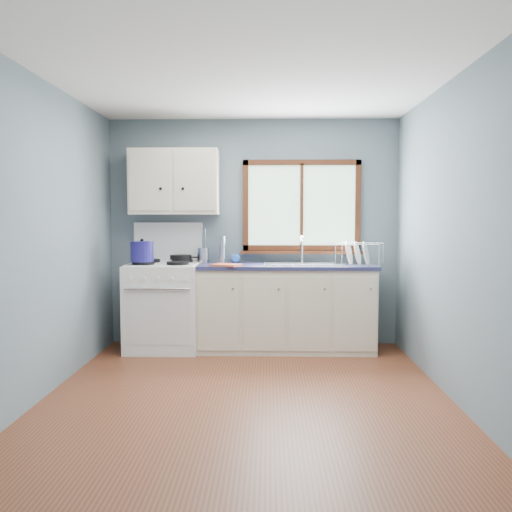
{
  "coord_description": "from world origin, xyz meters",
  "views": [
    {
      "loc": [
        0.17,
        -4.25,
        1.42
      ],
      "look_at": [
        0.05,
        0.9,
        1.05
      ],
      "focal_mm": 38.0,
      "sensor_mm": 36.0,
      "label": 1
    }
  ],
  "objects_px": {
    "skillet": "(181,257)",
    "dish_rack": "(359,259)",
    "stockpot": "(142,251)",
    "gas_range": "(164,304)",
    "sink": "(303,270)",
    "utensil_crock": "(203,255)",
    "base_cabinets": "(286,312)",
    "thermos": "(222,250)"
  },
  "relations": [
    {
      "from": "sink",
      "to": "utensil_crock",
      "type": "height_order",
      "value": "utensil_crock"
    },
    {
      "from": "utensil_crock",
      "to": "thermos",
      "type": "height_order",
      "value": "utensil_crock"
    },
    {
      "from": "base_cabinets",
      "to": "utensil_crock",
      "type": "bearing_deg",
      "value": 168.96
    },
    {
      "from": "utensil_crock",
      "to": "skillet",
      "type": "bearing_deg",
      "value": -168.32
    },
    {
      "from": "dish_rack",
      "to": "base_cabinets",
      "type": "bearing_deg",
      "value": -162.24
    },
    {
      "from": "gas_range",
      "to": "utensil_crock",
      "type": "relative_size",
      "value": 3.24
    },
    {
      "from": "dish_rack",
      "to": "skillet",
      "type": "bearing_deg",
      "value": -165.21
    },
    {
      "from": "sink",
      "to": "utensil_crock",
      "type": "relative_size",
      "value": 2.0
    },
    {
      "from": "stockpot",
      "to": "utensil_crock",
      "type": "relative_size",
      "value": 0.77
    },
    {
      "from": "thermos",
      "to": "dish_rack",
      "type": "distance_m",
      "value": 1.47
    },
    {
      "from": "base_cabinets",
      "to": "dish_rack",
      "type": "height_order",
      "value": "dish_rack"
    },
    {
      "from": "stockpot",
      "to": "skillet",
      "type": "bearing_deg",
      "value": 40.69
    },
    {
      "from": "base_cabinets",
      "to": "thermos",
      "type": "xyz_separation_m",
      "value": [
        -0.69,
        0.15,
        0.66
      ]
    },
    {
      "from": "gas_range",
      "to": "utensil_crock",
      "type": "distance_m",
      "value": 0.68
    },
    {
      "from": "skillet",
      "to": "utensil_crock",
      "type": "height_order",
      "value": "utensil_crock"
    },
    {
      "from": "skillet",
      "to": "dish_rack",
      "type": "relative_size",
      "value": 0.64
    },
    {
      "from": "stockpot",
      "to": "dish_rack",
      "type": "relative_size",
      "value": 0.58
    },
    {
      "from": "base_cabinets",
      "to": "thermos",
      "type": "relative_size",
      "value": 6.31
    },
    {
      "from": "skillet",
      "to": "dish_rack",
      "type": "distance_m",
      "value": 1.91
    },
    {
      "from": "skillet",
      "to": "gas_range",
      "type": "bearing_deg",
      "value": -141.29
    },
    {
      "from": "stockpot",
      "to": "dish_rack",
      "type": "bearing_deg",
      "value": 4.01
    },
    {
      "from": "skillet",
      "to": "sink",
      "type": "bearing_deg",
      "value": -8.42
    },
    {
      "from": "gas_range",
      "to": "skillet",
      "type": "distance_m",
      "value": 0.54
    },
    {
      "from": "gas_range",
      "to": "sink",
      "type": "xyz_separation_m",
      "value": [
        1.49,
        0.02,
        0.37
      ]
    },
    {
      "from": "base_cabinets",
      "to": "utensil_crock",
      "type": "xyz_separation_m",
      "value": [
        -0.9,
        0.18,
        0.6
      ]
    },
    {
      "from": "gas_range",
      "to": "dish_rack",
      "type": "bearing_deg",
      "value": -0.01
    },
    {
      "from": "skillet",
      "to": "utensil_crock",
      "type": "distance_m",
      "value": 0.24
    },
    {
      "from": "gas_range",
      "to": "stockpot",
      "type": "height_order",
      "value": "gas_range"
    },
    {
      "from": "skillet",
      "to": "dish_rack",
      "type": "height_order",
      "value": "dish_rack"
    },
    {
      "from": "sink",
      "to": "thermos",
      "type": "distance_m",
      "value": 0.91
    },
    {
      "from": "gas_range",
      "to": "dish_rack",
      "type": "xyz_separation_m",
      "value": [
        2.07,
        -0.0,
        0.49
      ]
    },
    {
      "from": "gas_range",
      "to": "stockpot",
      "type": "xyz_separation_m",
      "value": [
        -0.19,
        -0.16,
        0.57
      ]
    },
    {
      "from": "gas_range",
      "to": "base_cabinets",
      "type": "relative_size",
      "value": 0.74
    },
    {
      "from": "base_cabinets",
      "to": "skillet",
      "type": "xyz_separation_m",
      "value": [
        -1.14,
        0.13,
        0.57
      ]
    },
    {
      "from": "skillet",
      "to": "stockpot",
      "type": "bearing_deg",
      "value": -142.2
    },
    {
      "from": "base_cabinets",
      "to": "skillet",
      "type": "bearing_deg",
      "value": 173.62
    },
    {
      "from": "gas_range",
      "to": "dish_rack",
      "type": "relative_size",
      "value": 2.42
    },
    {
      "from": "sink",
      "to": "stockpot",
      "type": "height_order",
      "value": "sink"
    },
    {
      "from": "base_cabinets",
      "to": "sink",
      "type": "xyz_separation_m",
      "value": [
        0.18,
        -0.0,
        0.45
      ]
    },
    {
      "from": "dish_rack",
      "to": "sink",
      "type": "bearing_deg",
      "value": -162.64
    },
    {
      "from": "skillet",
      "to": "base_cabinets",
      "type": "bearing_deg",
      "value": -9.26
    },
    {
      "from": "skillet",
      "to": "thermos",
      "type": "height_order",
      "value": "thermos"
    }
  ]
}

